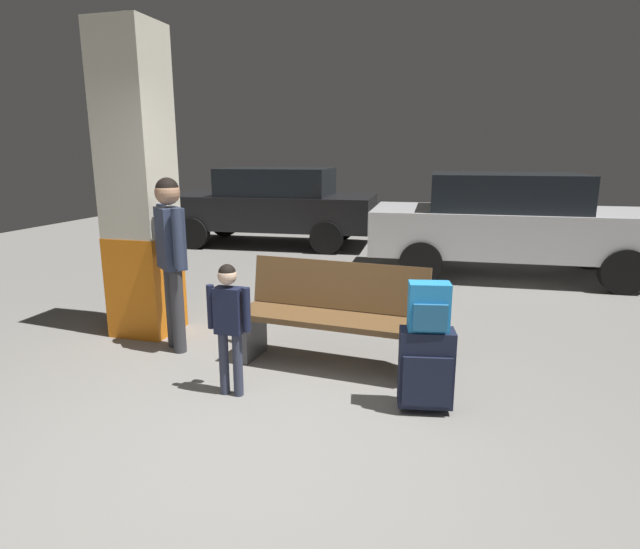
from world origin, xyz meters
TOP-DOWN VIEW (x-y plane):
  - ground_plane at (0.00, 4.00)m, footprint 18.00×18.00m
  - structural_pillar at (-1.83, 1.85)m, footprint 0.57×0.57m
  - bench at (0.21, 1.49)m, footprint 1.64×0.66m
  - suitcase at (1.06, 0.87)m, footprint 0.41×0.29m
  - backpack_bright at (1.06, 0.87)m, footprint 0.31×0.24m
  - child at (-0.38, 0.74)m, footprint 0.35×0.21m
  - adult at (-1.28, 1.47)m, footprint 0.43×0.40m
  - parked_car_near at (1.92, 5.52)m, footprint 4.19×1.97m
  - parked_car_far at (-2.45, 7.13)m, footprint 4.21×2.01m

SIDE VIEW (x-z plane):
  - ground_plane at x=0.00m, z-range -0.10..0.00m
  - suitcase at x=1.06m, z-range 0.02..0.62m
  - bench at x=0.21m, z-range 0.00..0.88m
  - child at x=-0.38m, z-range 0.12..1.14m
  - backpack_bright at x=1.06m, z-range 0.60..0.94m
  - parked_car_near at x=1.92m, z-range 0.05..1.56m
  - parked_car_far at x=-2.45m, z-range 0.05..1.56m
  - adult at x=-1.28m, z-range 0.19..1.78m
  - structural_pillar at x=-1.83m, z-range -0.01..2.97m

